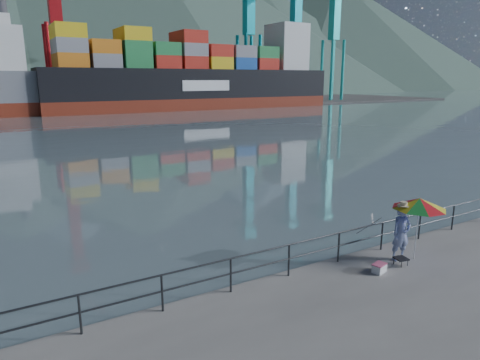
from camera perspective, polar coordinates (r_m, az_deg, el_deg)
name	(u,v)px	position (r m, az deg, el deg)	size (l,w,h in m)	color
harbor_water	(19,100)	(138.21, -27.33, 9.50)	(500.00, 280.00, 0.00)	slate
far_dock	(82,105)	(102.65, -20.36, 9.31)	(200.00, 40.00, 0.40)	#514F4C
guardrail	(315,253)	(13.71, 9.93, -9.55)	(22.00, 0.06, 1.03)	#2D3033
mountains	(92,12)	(222.67, -19.14, 20.36)	(600.00, 332.80, 80.00)	#385147
port_cranes	(183,31)	(100.42, -7.62, 19.09)	(116.00, 28.00, 38.40)	red
container_stacks	(181,90)	(109.94, -7.86, 11.77)	(58.00, 5.40, 7.80)	gray
fisherman	(401,233)	(14.92, 20.68, -6.68)	(0.67, 0.44, 1.84)	#2A4490
beach_umbrella	(419,204)	(14.90, 22.81, -2.91)	(2.03, 2.03, 2.09)	white
folding_stool	(401,261)	(14.83, 20.65, -10.08)	(0.45, 0.45, 0.25)	black
cooler_bag	(379,268)	(14.10, 18.07, -11.14)	(0.43, 0.29, 0.25)	white
fishing_rod	(367,251)	(15.65, 16.52, -9.02)	(0.02, 0.02, 1.99)	black
container_ship	(203,78)	(90.18, -4.97, 13.34)	(59.47, 9.91, 18.10)	maroon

